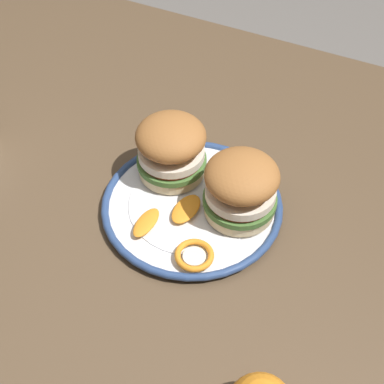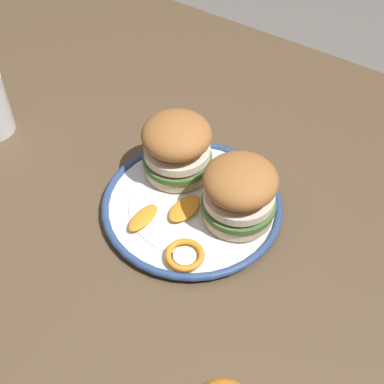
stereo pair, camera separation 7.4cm
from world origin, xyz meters
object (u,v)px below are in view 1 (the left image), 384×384
Objects in this scene: dinner_plate at (192,205)px; sandwich_half_right at (241,187)px; dining_table at (148,252)px; sandwich_half_left at (172,148)px.

dinner_plate is 0.09m from sandwich_half_right.
sandwich_half_right is (0.07, 0.02, 0.06)m from dinner_plate.
sandwich_half_left is at bearing 89.17° from dining_table.
dining_table is 0.12m from dinner_plate.
dining_table is 9.79× the size of sandwich_half_right.
sandwich_half_right is at bearing -12.83° from sandwich_half_left.
dining_table is at bearing -90.83° from sandwich_half_left.
dining_table is 10.17× the size of sandwich_half_left.
sandwich_half_right is at bearing 13.36° from dinner_plate.
sandwich_half_right is at bearing 26.57° from dining_table.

